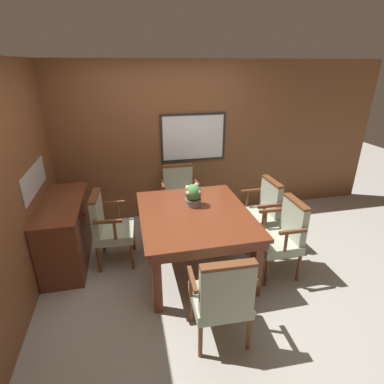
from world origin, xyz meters
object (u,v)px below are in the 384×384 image
object	(u,v)px
chair_right_near	(283,234)
potted_plant	(193,195)
chair_left_far	(108,225)
chair_right_far	(262,210)
chair_head_near	(222,296)
chair_head_far	(179,193)
sideboard_cabinet	(66,231)
dining_table	(195,220)

from	to	relation	value
chair_right_near	potted_plant	xyz separation A→B (m)	(-0.97, 0.52, 0.38)
chair_right_near	chair_left_far	xyz separation A→B (m)	(-2.02, 0.67, 0.00)
chair_right_near	chair_right_far	xyz separation A→B (m)	(0.03, 0.64, 0.00)
chair_right_far	chair_head_near	world-z (taller)	same
chair_head_far	sideboard_cabinet	distance (m)	1.71
chair_right_far	chair_left_far	world-z (taller)	same
dining_table	chair_right_far	size ratio (longest dim) A/B	1.58
chair_right_far	chair_head_near	size ratio (longest dim) A/B	1.00
chair_head_far	potted_plant	size ratio (longest dim) A/B	3.31
chair_right_near	sideboard_cabinet	size ratio (longest dim) A/B	0.73
chair_left_far	chair_head_near	distance (m)	1.80
chair_head_far	chair_head_near	world-z (taller)	same
chair_right_near	chair_head_near	xyz separation A→B (m)	(-1.01, -0.82, 0.00)
chair_head_far	potted_plant	bearing A→B (deg)	-88.96
dining_table	potted_plant	distance (m)	0.31
dining_table	sideboard_cabinet	world-z (taller)	sideboard_cabinet
chair_right_far	potted_plant	distance (m)	1.07
chair_right_near	chair_left_far	distance (m)	2.13
dining_table	chair_left_far	bearing A→B (deg)	161.48
chair_right_near	potted_plant	size ratio (longest dim) A/B	3.31
chair_right_far	chair_head_near	xyz separation A→B (m)	(-1.04, -1.46, 0.00)
dining_table	chair_right_near	bearing A→B (deg)	-17.93
chair_right_far	potted_plant	world-z (taller)	potted_plant
chair_right_far	chair_head_near	distance (m)	1.80
chair_left_far	potted_plant	bearing A→B (deg)	-93.80
chair_right_far	chair_left_far	size ratio (longest dim) A/B	1.00
chair_left_far	chair_head_far	distance (m)	1.31
dining_table	chair_right_near	world-z (taller)	chair_right_near
chair_head_far	potted_plant	world-z (taller)	potted_plant
potted_plant	sideboard_cabinet	size ratio (longest dim) A/B	0.22
chair_right_far	chair_head_near	bearing A→B (deg)	-37.15
chair_right_near	chair_head_far	size ratio (longest dim) A/B	1.00
chair_right_near	chair_head_far	world-z (taller)	same
chair_left_far	sideboard_cabinet	size ratio (longest dim) A/B	0.73
chair_head_far	chair_head_near	size ratio (longest dim) A/B	1.00
chair_left_far	potted_plant	xyz separation A→B (m)	(1.05, -0.15, 0.38)
potted_plant	sideboard_cabinet	xyz separation A→B (m)	(-1.59, 0.31, -0.49)
chair_head_near	chair_head_far	bearing A→B (deg)	-88.74
chair_left_far	chair_head_near	xyz separation A→B (m)	(1.01, -1.49, 0.00)
chair_head_near	potted_plant	xyz separation A→B (m)	(0.04, 1.34, 0.38)
chair_left_far	chair_head_far	size ratio (longest dim) A/B	1.00
chair_right_near	chair_head_near	world-z (taller)	same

